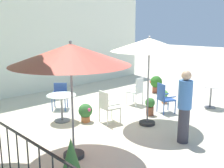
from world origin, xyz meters
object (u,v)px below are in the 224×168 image
at_px(patio_chair_2, 107,105).
at_px(potted_plant_2, 165,96).
at_px(patio_umbrella_1, 149,46).
at_px(standing_person, 185,106).
at_px(cafe_table_0, 211,92).
at_px(patio_chair_3, 60,94).
at_px(potted_plant_4, 85,112).
at_px(cafe_table_1, 62,103).
at_px(patio_umbrella_0, 71,55).
at_px(potted_plant_3, 150,106).
at_px(patio_chair_1, 137,90).
at_px(potted_plant_0, 156,83).
at_px(patio_chair_0, 164,97).
at_px(potted_plant_1, 71,157).

bearing_deg(patio_chair_2, potted_plant_2, 0.93).
bearing_deg(patio_umbrella_1, standing_person, -104.11).
height_order(cafe_table_0, standing_person, standing_person).
distance_m(patio_chair_2, standing_person, 2.24).
xyz_separation_m(cafe_table_0, patio_chair_2, (-3.49, 1.35, 0.01)).
height_order(patio_chair_3, potted_plant_4, patio_chair_3).
bearing_deg(cafe_table_1, cafe_table_0, -29.08).
relative_size(patio_umbrella_0, potted_plant_3, 4.36).
xyz_separation_m(patio_chair_1, patio_chair_2, (-1.97, -0.58, -0.02)).
bearing_deg(potted_plant_3, potted_plant_0, 32.87).
distance_m(patio_chair_2, potted_plant_2, 2.87).
height_order(patio_umbrella_0, patio_chair_1, patio_umbrella_0).
distance_m(patio_chair_3, potted_plant_4, 1.61).
bearing_deg(potted_plant_3, patio_chair_2, 163.32).
xyz_separation_m(cafe_table_0, patio_chair_0, (-1.61, 0.76, 0.01)).
xyz_separation_m(patio_umbrella_1, patio_chair_0, (1.16, 0.26, -1.65)).
xyz_separation_m(patio_umbrella_0, cafe_table_0, (5.38, -0.39, -1.61)).
bearing_deg(patio_chair_2, standing_person, -79.90).
height_order(patio_chair_0, potted_plant_2, patio_chair_0).
height_order(potted_plant_3, potted_plant_4, potted_plant_3).
xyz_separation_m(patio_chair_3, standing_person, (0.55, -4.28, 0.40)).
bearing_deg(patio_umbrella_1, potted_plant_1, -167.03).
distance_m(patio_umbrella_0, potted_plant_0, 6.45).
distance_m(cafe_table_1, patio_chair_3, 1.25).
xyz_separation_m(patio_umbrella_0, potted_plant_2, (4.74, 1.01, -1.88)).
bearing_deg(cafe_table_0, potted_plant_1, -177.89).
height_order(patio_chair_1, potted_plant_0, patio_chair_1).
bearing_deg(potted_plant_4, patio_chair_2, -54.96).
relative_size(patio_umbrella_1, potted_plant_3, 4.41).
bearing_deg(patio_umbrella_1, potted_plant_2, 22.87).
bearing_deg(potted_plant_3, cafe_table_0, -24.04).
bearing_deg(patio_chair_1, potted_plant_3, -119.10).
bearing_deg(potted_plant_1, potted_plant_4, 46.04).
bearing_deg(cafe_table_1, potted_plant_0, 2.04).
bearing_deg(patio_umbrella_1, patio_chair_1, 49.15).
distance_m(patio_chair_3, potted_plant_0, 4.19).
bearing_deg(standing_person, potted_plant_1, 167.56).
distance_m(patio_umbrella_0, potted_plant_1, 1.91).
distance_m(patio_umbrella_1, patio_chair_1, 2.51).
xyz_separation_m(potted_plant_0, potted_plant_3, (-2.52, -1.63, -0.09)).
relative_size(patio_umbrella_0, standing_person, 1.41).
relative_size(patio_chair_1, potted_plant_2, 2.06).
bearing_deg(patio_umbrella_0, potted_plant_4, 44.33).
height_order(patio_umbrella_1, cafe_table_0, patio_umbrella_1).
height_order(potted_plant_0, potted_plant_3, potted_plant_0).
relative_size(cafe_table_1, potted_plant_2, 1.76).
distance_m(potted_plant_1, potted_plant_3, 3.95).
distance_m(patio_umbrella_1, potted_plant_4, 2.57).
distance_m(cafe_table_1, potted_plant_0, 4.75).
distance_m(patio_umbrella_1, standing_person, 1.88).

